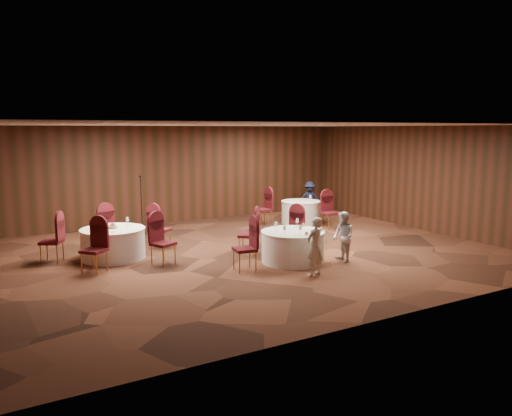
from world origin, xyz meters
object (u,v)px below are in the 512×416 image
woman_b (343,237)px  man_c (310,199)px  table_left (113,243)px  woman_a (315,246)px  table_main (293,246)px  mic_stand (142,217)px  table_right (301,212)px

woman_b → man_c: size_ratio=0.95×
table_left → man_c: 8.00m
table_left → woman_a: size_ratio=1.20×
table_main → man_c: (3.99, 4.90, 0.25)m
mic_stand → woman_b: mic_stand is taller
table_left → mic_stand: mic_stand is taller
table_left → woman_a: 4.91m
table_right → woman_a: size_ratio=1.03×
mic_stand → woman_a: bearing=-72.0°
woman_a → table_left: bearing=-59.1°
woman_a → table_main: bearing=-113.2°
table_left → woman_a: (3.39, -3.54, 0.26)m
man_c → woman_b: bearing=-84.0°
table_right → mic_stand: size_ratio=0.75×
woman_b → table_main: bearing=-106.7°
woman_a → man_c: 7.37m
table_left → woman_a: bearing=-46.3°
table_main → table_right: (2.97, 3.98, 0.00)m
table_left → woman_b: woman_b is taller
table_main → woman_a: size_ratio=1.18×
table_left → woman_b: size_ratio=1.28×
table_main → woman_b: size_ratio=1.25×
table_main → mic_stand: bearing=114.0°
table_right → table_left: bearing=-166.4°
mic_stand → table_main: bearing=-66.0°
table_left → table_main: bearing=-33.6°
table_left → woman_b: 5.50m
table_main → table_left: (-3.60, 2.39, 0.00)m
table_right → woman_b: 4.95m
table_left → table_right: (6.57, 1.59, 0.00)m
table_main → table_left: bearing=146.4°
mic_stand → table_right: bearing=-9.5°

